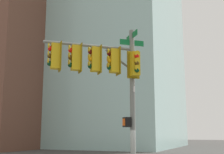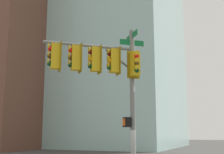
{
  "view_description": "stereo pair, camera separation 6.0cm",
  "coord_description": "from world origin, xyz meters",
  "views": [
    {
      "loc": [
        11.34,
        3.79,
        2.39
      ],
      "look_at": [
        0.11,
        -1.03,
        4.65
      ],
      "focal_mm": 48.46,
      "sensor_mm": 36.0,
      "label": 1
    },
    {
      "loc": [
        11.31,
        3.84,
        2.39
      ],
      "look_at": [
        0.11,
        -1.03,
        4.65
      ],
      "focal_mm": 48.46,
      "sensor_mm": 36.0,
      "label": 2
    }
  ],
  "objects": [
    {
      "name": "building_brick_nearside",
      "position": [
        -32.07,
        -32.03,
        20.65
      ],
      "size": [
        27.99,
        16.28,
        41.3
      ],
      "primitive_type": "cube",
      "color": "brown",
      "rests_on": "ground_plane"
    },
    {
      "name": "signal_pole_assembly",
      "position": [
        0.32,
        -1.2,
        4.8
      ],
      "size": [
        2.97,
        3.32,
        6.76
      ],
      "rotation": [
        0.0,
        0.0,
        5.44
      ],
      "color": "slate",
      "rests_on": "ground_plane"
    },
    {
      "name": "building_brick_midblock",
      "position": [
        -38.66,
        -20.79,
        22.38
      ],
      "size": [
        17.55,
        17.66,
        44.77
      ],
      "primitive_type": "cube",
      "color": "brown",
      "rests_on": "ground_plane"
    }
  ]
}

